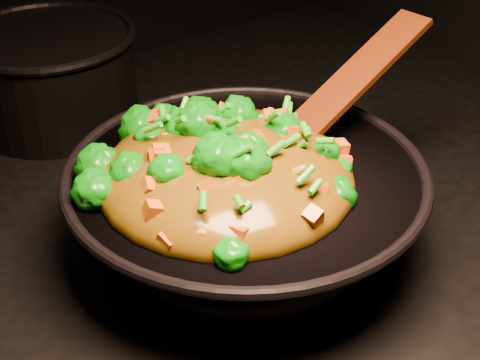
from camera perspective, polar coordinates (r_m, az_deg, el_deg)
wok at (r=0.77m, az=0.45°, el=-2.54°), size 0.43×0.43×0.10m
stir_fry at (r=0.71m, az=-1.12°, el=2.84°), size 0.30×0.30×0.09m
spatula at (r=0.80m, az=7.60°, el=6.60°), size 0.27×0.07×0.11m
back_pot at (r=1.06m, az=-14.41°, el=7.83°), size 0.30×0.30×0.13m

